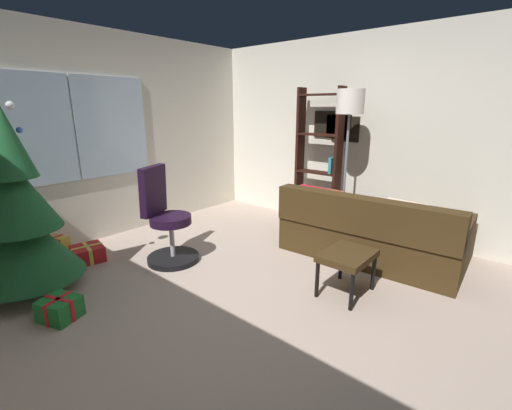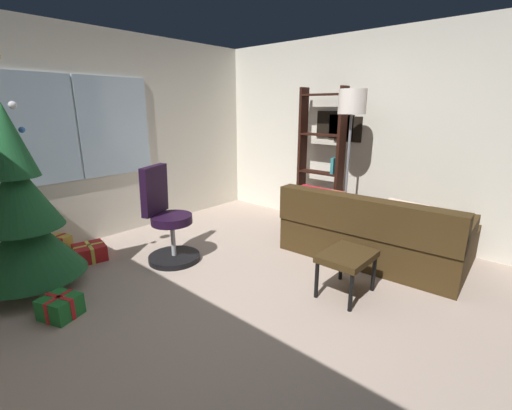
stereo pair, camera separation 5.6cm
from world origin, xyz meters
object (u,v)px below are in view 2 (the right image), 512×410
holiday_tree (23,217)px  floor_lamp (351,116)px  bookshelf (320,169)px  couch (383,234)px  gift_box_red (90,252)px  gift_box_green (60,307)px  gift_box_gold (55,249)px  footstool (347,259)px  office_chair (168,224)px

holiday_tree → floor_lamp: bearing=-26.6°
bookshelf → floor_lamp: size_ratio=1.03×
couch → gift_box_red: 3.28m
holiday_tree → couch: bearing=-36.6°
gift_box_green → bookshelf: (3.34, -0.34, 0.73)m
gift_box_red → gift_box_gold: (-0.25, 0.28, 0.04)m
footstool → bookshelf: bearing=39.3°
office_chair → floor_lamp: size_ratio=0.57×
gift_box_red → footstool: bearing=-63.8°
bookshelf → holiday_tree: bearing=163.7°
footstool → bookshelf: (1.48, 1.21, 0.47)m
holiday_tree → gift_box_green: holiday_tree is taller
couch → bookshelf: 1.35m
holiday_tree → gift_box_green: size_ratio=6.12×
holiday_tree → office_chair: size_ratio=1.99×
holiday_tree → gift_box_gold: (0.37, 0.57, -0.58)m
gift_box_red → floor_lamp: 3.36m
office_chair → bookshelf: (2.11, -0.60, 0.40)m
gift_box_red → gift_box_green: (-0.64, -0.92, 0.00)m
gift_box_red → office_chair: bearing=-48.2°
gift_box_gold → bookshelf: bookshelf is taller
footstool → holiday_tree: bearing=130.2°
gift_box_red → office_chair: 0.95m
gift_box_gold → office_chair: office_chair is taller
gift_box_gold → bookshelf: size_ratio=0.18×
footstool → office_chair: bearing=109.0°
gift_box_green → bookshelf: bookshelf is taller
footstool → floor_lamp: bearing=28.8°
footstool → holiday_tree: size_ratio=0.24×
gift_box_gold → floor_lamp: 3.68m
couch → footstool: 1.01m
footstool → holiday_tree: 2.88m
couch → bookshelf: bookshelf is taller
couch → gift_box_red: bearing=132.7°
couch → gift_box_red: (-2.22, 2.40, -0.19)m
bookshelf → gift_box_gold: bearing=152.5°
office_chair → floor_lamp: (1.83, -1.15, 1.13)m
couch → gift_box_green: couch is taller
couch → gift_box_gold: couch is taller
couch → bookshelf: (0.48, 1.14, 0.54)m
gift_box_red → office_chair: office_chair is taller
gift_box_green → gift_box_gold: gift_box_gold is taller
office_chair → footstool: bearing=-71.0°
footstool → gift_box_gold: footstool is taller
bookshelf → floor_lamp: 0.95m
gift_box_green → gift_box_gold: bearing=72.2°
gift_box_gold → footstool: bearing=-61.9°
gift_box_gold → couch: bearing=-47.3°
floor_lamp → gift_box_gold: bearing=142.0°
couch → gift_box_green: (-2.86, 1.49, -0.19)m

